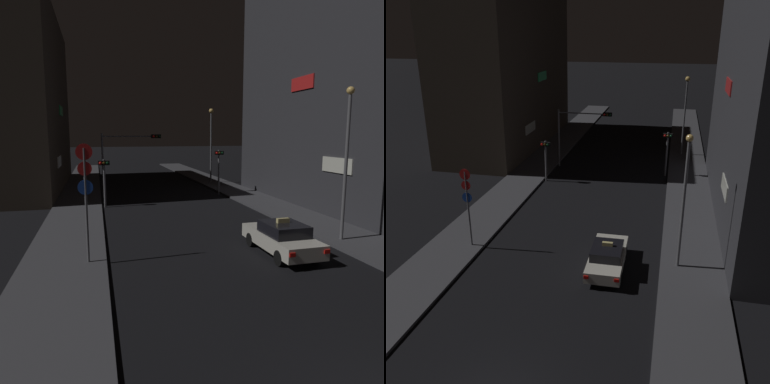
{
  "view_description": "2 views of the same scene",
  "coord_description": "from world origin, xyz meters",
  "views": [
    {
      "loc": [
        -5.37,
        -4.23,
        5.22
      ],
      "look_at": [
        0.05,
        16.78,
        1.81
      ],
      "focal_mm": 34.71,
      "sensor_mm": 36.0,
      "label": 1
    },
    {
      "loc": [
        5.18,
        -9.64,
        12.16
      ],
      "look_at": [
        -0.5,
        15.46,
        2.1
      ],
      "focal_mm": 39.63,
      "sensor_mm": 36.0,
      "label": 2
    }
  ],
  "objects": [
    {
      "name": "sign_pole_left",
      "position": [
        -5.82,
        10.59,
        3.03
      ],
      "size": [
        0.63,
        0.1,
        4.71
      ],
      "color": "slate",
      "rests_on": "sidewalk_left"
    },
    {
      "name": "traffic_light_right_kerb",
      "position": [
        4.87,
        26.15,
        2.76
      ],
      "size": [
        0.8,
        0.42,
        3.86
      ],
      "color": "slate",
      "rests_on": "ground_plane"
    },
    {
      "name": "traffic_light_overhead",
      "position": [
        -2.98,
        26.87,
        3.85
      ],
      "size": [
        4.9,
        0.42,
        5.27
      ],
      "color": "slate",
      "rests_on": "ground_plane"
    },
    {
      "name": "street_lamp_far_block",
      "position": [
        6.24,
        32.86,
        5.09
      ],
      "size": [
        0.47,
        0.47,
        7.63
      ],
      "color": "slate",
      "rests_on": "sidewalk_right"
    },
    {
      "name": "sidewalk_right",
      "position": [
        6.8,
        28.31,
        0.08
      ],
      "size": [
        3.37,
        60.62,
        0.15
      ],
      "primitive_type": "cube",
      "color": "#424247",
      "rests_on": "ground_plane"
    },
    {
      "name": "taxi",
      "position": [
        2.34,
        9.97,
        0.74
      ],
      "size": [
        1.89,
        4.49,
        1.62
      ],
      "color": "silver",
      "rests_on": "ground_plane"
    },
    {
      "name": "sidewalk_left",
      "position": [
        -6.8,
        28.31,
        0.08
      ],
      "size": [
        3.37,
        60.62,
        0.15
      ],
      "primitive_type": "cube",
      "color": "#424247",
      "rests_on": "ground_plane"
    },
    {
      "name": "building_facade_right",
      "position": [
        14.24,
        19.18,
        9.39
      ],
      "size": [
        11.59,
        21.44,
        18.79
      ],
      "color": "#333338",
      "rests_on": "ground_plane"
    },
    {
      "name": "traffic_light_left_kerb",
      "position": [
        -4.87,
        22.63,
        2.49
      ],
      "size": [
        0.8,
        0.42,
        3.44
      ],
      "color": "slate",
      "rests_on": "ground_plane"
    },
    {
      "name": "street_lamp_near_block",
      "position": [
        6.03,
        10.87,
        4.37
      ],
      "size": [
        0.37,
        0.37,
        7.22
      ],
      "color": "slate",
      "rests_on": "sidewalk_right"
    },
    {
      "name": "building_facade_left",
      "position": [
        -12.1,
        33.75,
        8.02
      ],
      "size": [
        7.3,
        21.84,
        16.03
      ],
      "color": "#473D33",
      "rests_on": "ground_plane"
    }
  ]
}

